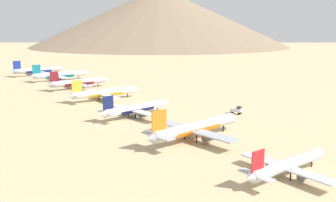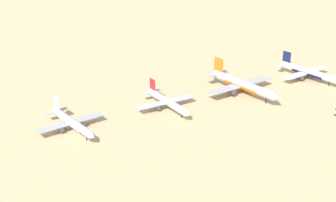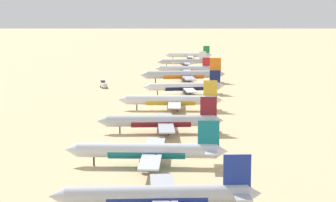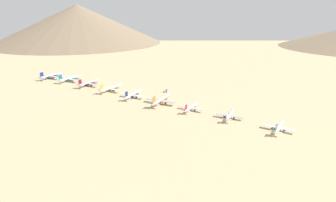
{
  "view_description": "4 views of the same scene",
  "coord_description": "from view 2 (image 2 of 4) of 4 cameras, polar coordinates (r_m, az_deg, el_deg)",
  "views": [
    {
      "loc": [
        -83.71,
        -151.36,
        41.22
      ],
      "look_at": [
        11.17,
        -7.38,
        7.0
      ],
      "focal_mm": 40.02,
      "sensor_mm": 36.0,
      "label": 1
    },
    {
      "loc": [
        175.59,
        -179.09,
        85.1
      ],
      "look_at": [
        1.87,
        -88.58,
        5.28
      ],
      "focal_mm": 50.53,
      "sensor_mm": 36.0,
      "label": 2
    },
    {
      "loc": [
        -8.77,
        316.24,
        47.33
      ],
      "look_at": [
        3.13,
        48.51,
        4.67
      ],
      "focal_mm": 69.78,
      "sensor_mm": 36.0,
      "label": 3
    },
    {
      "loc": [
        -258.81,
        -230.69,
        109.35
      ],
      "look_at": [
        -3.02,
        -56.41,
        5.51
      ],
      "focal_mm": 29.43,
      "sensor_mm": 36.0,
      "label": 4
    }
  ],
  "objects": [
    {
      "name": "ground_plane",
      "position": [
        264.85,
        17.08,
        2.42
      ],
      "size": [
        2166.46,
        2166.46,
        0.0
      ],
      "primitive_type": "plane",
      "color": "tan"
    },
    {
      "name": "parked_jet_1",
      "position": [
        198.88,
        -11.53,
        -2.54
      ],
      "size": [
        36.01,
        29.49,
        10.43
      ],
      "color": "#B2B7C1",
      "rests_on": "ground"
    },
    {
      "name": "parked_jet_2",
      "position": [
        215.49,
        -0.12,
        -0.08
      ],
      "size": [
        36.19,
        29.43,
        10.43
      ],
      "color": "silver",
      "rests_on": "ground"
    },
    {
      "name": "parked_jet_3",
      "position": [
        236.19,
        8.95,
        1.97
      ],
      "size": [
        48.13,
        39.33,
        13.91
      ],
      "color": "#B2B7C1",
      "rests_on": "ground"
    },
    {
      "name": "parked_jet_4",
      "position": [
        264.72,
        16.52,
        3.37
      ],
      "size": [
        40.71,
        33.3,
        11.78
      ],
      "color": "white",
      "rests_on": "ground"
    }
  ]
}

